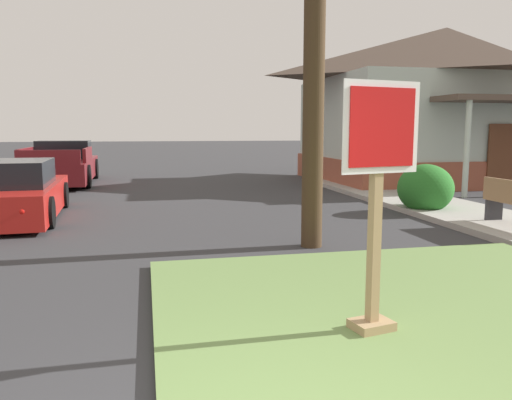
{
  "coord_description": "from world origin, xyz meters",
  "views": [
    {
      "loc": [
        -0.61,
        -2.1,
        1.89
      ],
      "look_at": [
        0.79,
        4.37,
        0.96
      ],
      "focal_mm": 35.73,
      "sensor_mm": 36.0,
      "label": 1
    }
  ],
  "objects_px": {
    "manhole_cover": "(203,345)",
    "pickup_truck_maroon": "(62,166)",
    "parked_sedan_red": "(13,194)",
    "stop_sign": "(377,209)"
  },
  "relations": [
    {
      "from": "manhole_cover",
      "to": "parked_sedan_red",
      "type": "relative_size",
      "value": 0.16
    },
    {
      "from": "parked_sedan_red",
      "to": "pickup_truck_maroon",
      "type": "height_order",
      "value": "pickup_truck_maroon"
    },
    {
      "from": "stop_sign",
      "to": "pickup_truck_maroon",
      "type": "xyz_separation_m",
      "value": [
        -4.83,
        14.7,
        -0.57
      ]
    },
    {
      "from": "manhole_cover",
      "to": "stop_sign",
      "type": "bearing_deg",
      "value": -5.54
    },
    {
      "from": "manhole_cover",
      "to": "parked_sedan_red",
      "type": "distance_m",
      "value": 7.91
    },
    {
      "from": "stop_sign",
      "to": "manhole_cover",
      "type": "bearing_deg",
      "value": 174.46
    },
    {
      "from": "stop_sign",
      "to": "manhole_cover",
      "type": "distance_m",
      "value": 1.94
    },
    {
      "from": "manhole_cover",
      "to": "pickup_truck_maroon",
      "type": "height_order",
      "value": "pickup_truck_maroon"
    },
    {
      "from": "stop_sign",
      "to": "pickup_truck_maroon",
      "type": "distance_m",
      "value": 15.49
    },
    {
      "from": "manhole_cover",
      "to": "pickup_truck_maroon",
      "type": "relative_size",
      "value": 0.13
    }
  ]
}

